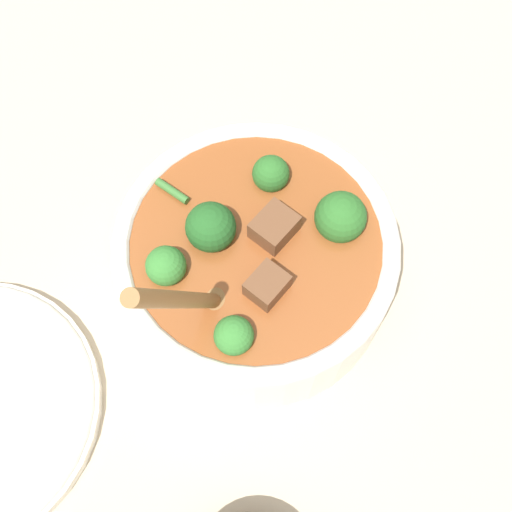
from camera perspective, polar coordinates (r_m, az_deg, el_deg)
The scene contains 2 objects.
ground_plane at distance 0.61m, azimuth -0.00°, elevation -2.33°, with size 4.00×4.00×0.00m, color #C6B293.
stew_bowl at distance 0.56m, azimuth -0.01°, elevation -0.25°, with size 0.25×0.24×0.24m.
Camera 1 is at (0.23, 0.05, 0.57)m, focal length 45.00 mm.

